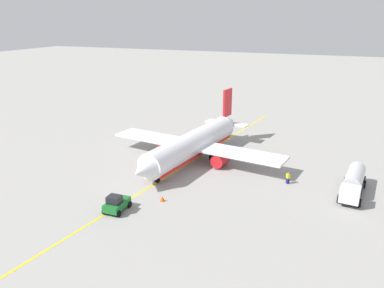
% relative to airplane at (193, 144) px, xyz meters
% --- Properties ---
extents(ground_plane, '(400.00, 400.00, 0.00)m').
position_rel_airplane_xyz_m(ground_plane, '(0.45, -0.06, -2.81)').
color(ground_plane, '#9E9B96').
extents(airplane, '(31.29, 31.10, 9.99)m').
position_rel_airplane_xyz_m(airplane, '(0.00, 0.00, 0.00)').
color(airplane, white).
rests_on(airplane, ground).
extents(fuel_tanker, '(10.46, 3.63, 3.15)m').
position_rel_airplane_xyz_m(fuel_tanker, '(3.69, 24.74, -1.09)').
color(fuel_tanker, '#2D2D33').
rests_on(fuel_tanker, ground).
extents(pushback_tug, '(3.66, 2.40, 2.20)m').
position_rel_airplane_xyz_m(pushback_tug, '(19.89, -2.21, -1.80)').
color(pushback_tug, '#196B28').
rests_on(pushback_tug, ground).
extents(refueling_worker, '(0.63, 0.61, 1.71)m').
position_rel_airplane_xyz_m(refueling_worker, '(3.59, 16.10, -1.99)').
color(refueling_worker, navy).
rests_on(refueling_worker, ground).
extents(safety_cone_nose, '(0.65, 0.65, 0.73)m').
position_rel_airplane_xyz_m(safety_cone_nose, '(15.38, 1.84, -2.45)').
color(safety_cone_nose, '#F2590F').
rests_on(safety_cone_nose, ground).
extents(taxi_line_marking, '(72.44, 10.77, 0.01)m').
position_rel_airplane_xyz_m(taxi_line_marking, '(0.45, -0.06, -2.81)').
color(taxi_line_marking, yellow).
rests_on(taxi_line_marking, ground).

